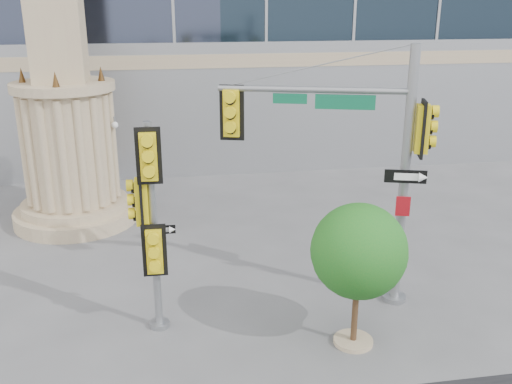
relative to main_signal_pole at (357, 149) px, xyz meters
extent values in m
plane|color=#545456|center=(-2.10, -1.85, -4.21)|extent=(120.00, 120.00, 0.00)
cylinder|color=tan|center=(-8.10, 7.15, -3.96)|extent=(4.40, 4.40, 0.50)
cylinder|color=tan|center=(-8.10, 7.15, -3.56)|extent=(3.80, 3.80, 0.30)
cylinder|color=tan|center=(-8.10, 7.15, -1.41)|extent=(3.00, 3.00, 4.00)
cylinder|color=tan|center=(-8.10, 7.15, 0.74)|extent=(3.50, 3.50, 0.30)
cone|color=#472D14|center=(-6.80, 7.15, 1.14)|extent=(0.24, 0.24, 0.50)
cone|color=#472D14|center=(-9.40, 7.15, 1.14)|extent=(0.24, 0.24, 0.50)
cylinder|color=slate|center=(1.17, -0.35, -4.14)|extent=(0.63, 0.63, 0.14)
cylinder|color=slate|center=(1.17, -0.35, -0.81)|extent=(0.25, 0.25, 6.79)
cylinder|color=slate|center=(-1.10, 0.34, 1.45)|extent=(4.59, 1.54, 0.16)
cube|color=#0B5C3B|center=(-0.35, 0.09, 1.17)|extent=(1.42, 0.47, 0.36)
cube|color=yellow|center=(-3.05, 0.93, 0.83)|extent=(0.69, 0.48, 1.41)
cube|color=yellow|center=(1.48, -0.45, 0.55)|extent=(0.48, 0.69, 1.41)
cube|color=black|center=(1.13, -0.51, -0.64)|extent=(1.01, 0.34, 0.34)
cube|color=maroon|center=(1.13, -0.51, -1.43)|extent=(0.36, 0.14, 0.52)
cylinder|color=slate|center=(-5.14, -0.65, -4.14)|extent=(0.50, 0.50, 0.12)
cylinder|color=slate|center=(-5.14, -0.65, -1.60)|extent=(0.19, 0.19, 5.20)
cube|color=yellow|center=(-5.15, -0.88, 0.27)|extent=(0.58, 0.31, 1.30)
cube|color=yellow|center=(-5.37, -0.64, -0.88)|extent=(0.31, 0.58, 1.30)
cube|color=yellow|center=(-5.15, -0.88, -2.02)|extent=(0.58, 0.31, 1.30)
cube|color=black|center=(-4.96, -0.78, -1.55)|extent=(0.65, 0.05, 0.21)
cylinder|color=tan|center=(-0.60, -2.15, -4.15)|extent=(0.94, 0.94, 0.10)
cylinder|color=#382314|center=(-0.60, -2.15, -3.27)|extent=(0.15, 0.15, 1.88)
sphere|color=#17661C|center=(-0.60, -2.15, -1.81)|extent=(2.19, 2.19, 2.19)
sphere|color=#17661C|center=(-0.13, -1.89, -2.12)|extent=(1.36, 1.36, 1.36)
sphere|color=#17661C|center=(-0.96, -2.41, -2.07)|extent=(1.15, 1.15, 1.15)
camera|label=1|loc=(-4.82, -13.31, 3.56)|focal=40.00mm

